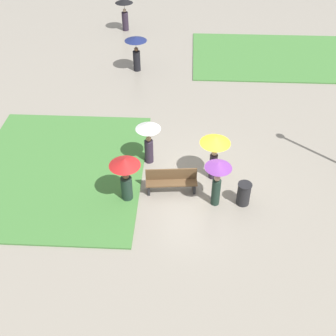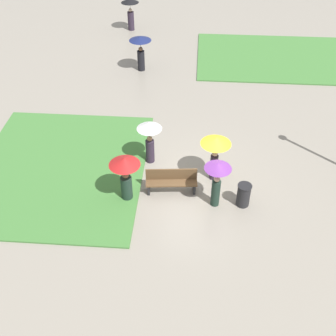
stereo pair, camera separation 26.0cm
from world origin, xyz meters
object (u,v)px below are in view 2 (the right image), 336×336
(park_bench, at_px, (171,180))
(crowd_person_red, at_px, (125,171))
(crowd_person_purple, at_px, (217,176))
(crowd_person_white, at_px, (149,134))
(lone_walker_mid_plaza, at_px, (130,8))
(crowd_person_yellow, at_px, (215,147))
(lone_walker_far_path, at_px, (140,47))
(trash_bin, at_px, (244,195))

(park_bench, height_order, crowd_person_red, crowd_person_red)
(crowd_person_purple, relative_size, crowd_person_red, 1.02)
(crowd_person_white, xyz_separation_m, lone_walker_mid_plaza, (-2.58, 13.04, 0.07))
(park_bench, distance_m, crowd_person_purple, 1.84)
(crowd_person_yellow, bearing_deg, crowd_person_white, -133.77)
(crowd_person_purple, relative_size, lone_walker_mid_plaza, 0.94)
(park_bench, height_order, crowd_person_purple, crowd_person_purple)
(crowd_person_white, height_order, lone_walker_far_path, lone_walker_far_path)
(park_bench, relative_size, crowd_person_purple, 1.01)
(crowd_person_purple, xyz_separation_m, crowd_person_yellow, (-0.05, 1.38, 0.15))
(trash_bin, bearing_deg, lone_walker_mid_plaza, 111.62)
(crowd_person_white, distance_m, lone_walker_mid_plaza, 13.29)
(crowd_person_yellow, xyz_separation_m, lone_walker_mid_plaza, (-5.01, 13.86, -0.10))
(crowd_person_red, xyz_separation_m, lone_walker_mid_plaza, (-2.00, 15.18, 0.08))
(crowd_person_purple, xyz_separation_m, crowd_person_red, (-3.06, 0.07, -0.02))
(lone_walker_mid_plaza, bearing_deg, crowd_person_purple, 75.75)
(crowd_person_red, bearing_deg, crowd_person_white, 26.47)
(park_bench, height_order, crowd_person_yellow, crowd_person_yellow)
(park_bench, bearing_deg, crowd_person_yellow, 22.79)
(crowd_person_yellow, bearing_deg, lone_walker_far_path, 178.76)
(crowd_person_yellow, height_order, lone_walker_far_path, crowd_person_yellow)
(park_bench, distance_m, crowd_person_red, 1.79)
(trash_bin, xyz_separation_m, lone_walker_mid_plaza, (-6.02, 15.18, 0.91))
(lone_walker_mid_plaza, bearing_deg, crowd_person_yellow, 77.26)
(crowd_person_purple, height_order, crowd_person_yellow, crowd_person_yellow)
(crowd_person_purple, distance_m, crowd_person_red, 3.06)
(crowd_person_yellow, distance_m, crowd_person_white, 2.57)
(park_bench, distance_m, crowd_person_white, 2.04)
(crowd_person_purple, bearing_deg, crowd_person_yellow, 160.03)
(crowd_person_yellow, bearing_deg, crowd_person_purple, -22.90)
(crowd_person_purple, height_order, lone_walker_mid_plaza, lone_walker_mid_plaza)
(lone_walker_far_path, bearing_deg, trash_bin, -122.40)
(park_bench, xyz_separation_m, trash_bin, (2.50, -0.52, -0.04))
(park_bench, height_order, lone_walker_mid_plaza, lone_walker_mid_plaza)
(crowd_person_red, relative_size, lone_walker_far_path, 0.98)
(crowd_person_red, height_order, lone_walker_far_path, lone_walker_far_path)
(lone_walker_mid_plaza, bearing_deg, lone_walker_far_path, 70.91)
(crowd_person_red, distance_m, lone_walker_mid_plaza, 15.31)
(park_bench, bearing_deg, lone_walker_far_path, 98.10)
(lone_walker_far_path, bearing_deg, crowd_person_yellow, -124.47)
(park_bench, bearing_deg, lone_walker_mid_plaza, 98.12)
(crowd_person_white, xyz_separation_m, crowd_person_red, (-0.59, -2.14, -0.01))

